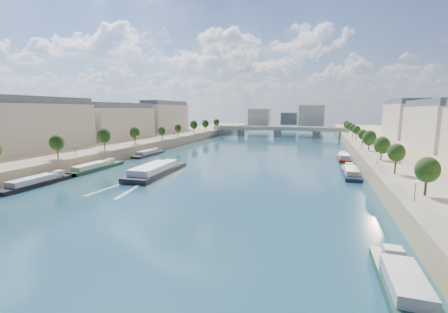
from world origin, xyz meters
The scene contains 16 objects.
ground centered at (0.00, 100.00, 0.00)m, with size 700.00×700.00×0.00m, color #0D2A3A.
quay_left centered at (-72.00, 100.00, 2.50)m, with size 44.00×520.00×5.00m, color #9E8460.
quay_right centered at (72.00, 100.00, 2.50)m, with size 44.00×520.00×5.00m, color #9E8460.
pave_left centered at (-57.00, 100.00, 5.05)m, with size 14.00×520.00×0.10m, color gray.
pave_right centered at (57.00, 100.00, 5.05)m, with size 14.00×520.00×0.10m, color gray.
trees_left centered at (-55.00, 102.00, 10.48)m, with size 4.80×268.80×8.26m.
trees_right centered at (55.00, 110.00, 10.48)m, with size 4.80×268.80×8.26m.
lamps_left centered at (-52.50, 90.00, 7.78)m, with size 0.36×200.36×4.28m.
lamps_right centered at (52.50, 105.00, 7.78)m, with size 0.36×200.36×4.28m.
buildings_left centered at (-85.00, 112.00, 16.45)m, with size 16.00×226.00×23.20m.
skyline centered at (3.19, 319.52, 14.66)m, with size 79.00×42.00×22.00m.
bridge centered at (0.00, 237.92, 5.08)m, with size 112.00×12.00×8.15m.
tour_barge centered at (-19.48, 71.67, 1.28)m, with size 10.79×32.31×4.33m.
wake centered at (-19.48, 55.18, 0.02)m, with size 10.75×26.02×0.04m.
moored_barges_left centered at (-45.50, 43.82, 0.84)m, with size 5.00×152.56×3.60m.
moored_barges_right centered at (45.50, 56.99, 0.84)m, with size 5.00×158.21×3.60m.
Camera 1 is at (34.70, -18.82, 22.59)m, focal length 24.00 mm.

